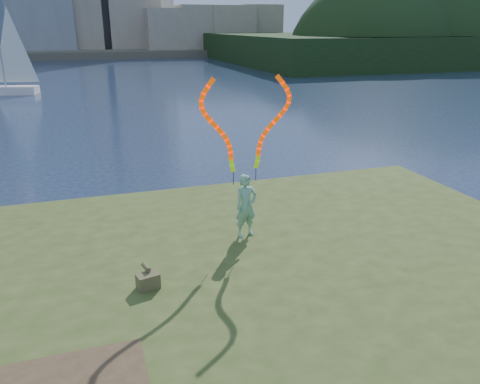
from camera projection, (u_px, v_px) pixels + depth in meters
name	position (u px, v px, depth m)	size (l,w,h in m)	color
ground	(164.00, 315.00, 9.07)	(320.00, 320.00, 0.00)	#192640
grassy_knoll	(189.00, 382.00, 6.90)	(20.00, 18.00, 0.80)	#374619
far_shore	(86.00, 50.00, 93.93)	(320.00, 40.00, 1.20)	#4F4A3A
wooded_hill	(453.00, 57.00, 80.08)	(78.00, 50.00, 63.00)	black
woman_with_ribbons	(246.00, 174.00, 10.18)	(1.93, 0.54, 3.84)	#237940
canvas_bag	(148.00, 280.00, 8.47)	(0.44, 0.49, 0.37)	#4B4A26
sailboat	(8.00, 77.00, 37.71)	(5.15, 2.59, 7.74)	silver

